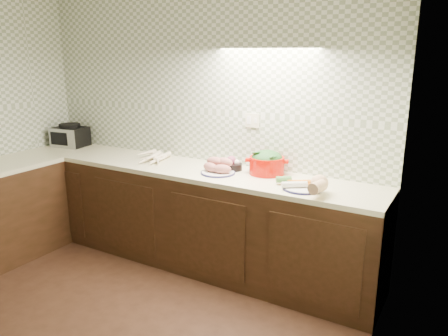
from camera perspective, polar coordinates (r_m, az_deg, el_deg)
The scene contains 8 objects.
room at distance 2.75m, azimuth -24.49°, elevation 8.02°, with size 3.60×3.60×2.60m.
counter at distance 3.97m, azimuth -20.47°, elevation -7.44°, with size 3.60×3.60×0.90m.
toaster_oven at distance 5.03m, azimuth -19.45°, elevation 3.99°, with size 0.37×0.31×0.24m.
parsnip_pile at distance 4.19m, azimuth -9.72°, elevation 1.42°, with size 0.41×0.36×0.07m.
sweet_potato_plate at distance 3.69m, azimuth -0.74°, elevation 0.09°, with size 0.29×0.29×0.13m.
onion_bowl at distance 3.79m, azimuth 1.14°, elevation 0.42°, with size 0.16×0.16×0.12m.
dutch_oven at distance 3.67m, azimuth 5.62°, elevation 0.73°, with size 0.37×0.37×0.20m.
veg_plate at distance 3.28m, azimuth 11.09°, elevation -2.10°, with size 0.47×0.32×0.14m.
Camera 1 is at (2.23, -1.59, 1.90)m, focal length 35.00 mm.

